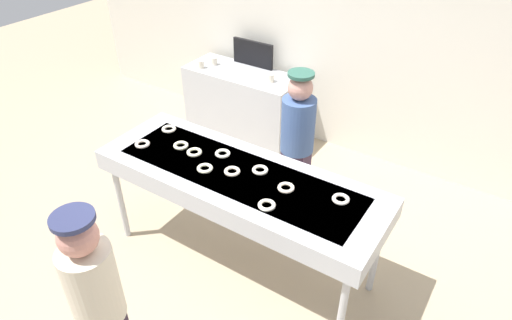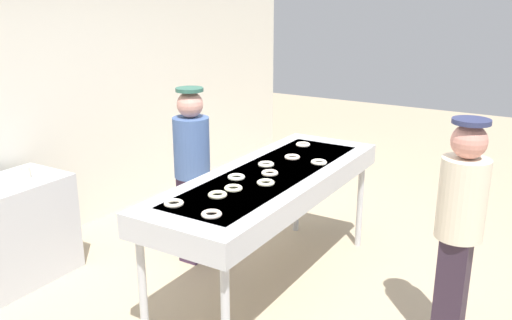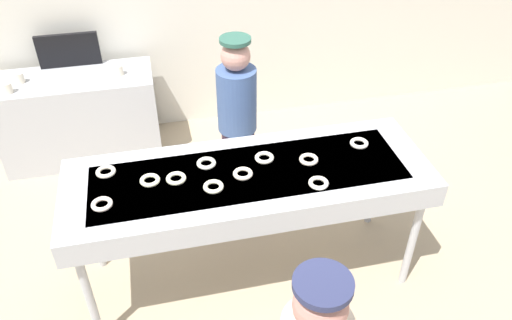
{
  "view_description": "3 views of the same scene",
  "coord_description": "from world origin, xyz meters",
  "px_view_note": "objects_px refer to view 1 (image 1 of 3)",
  "views": [
    {
      "loc": [
        1.69,
        -2.33,
        3.1
      ],
      "look_at": [
        0.09,
        0.12,
        1.08
      ],
      "focal_mm": 31.6,
      "sensor_mm": 36.0,
      "label": 1
    },
    {
      "loc": [
        -3.43,
        -1.97,
        2.29
      ],
      "look_at": [
        -0.08,
        0.08,
        1.09
      ],
      "focal_mm": 38.07,
      "sensor_mm": 36.0,
      "label": 2
    },
    {
      "loc": [
        -0.53,
        -2.53,
        3.05
      ],
      "look_at": [
        0.05,
        0.03,
        1.05
      ],
      "focal_mm": 35.59,
      "sensor_mm": 36.0,
      "label": 3
    }
  ],
  "objects_px": {
    "fryer_conveyor": "(239,182)",
    "worker_baker": "(297,142)",
    "sugar_donut_2": "(181,145)",
    "sugar_donut_9": "(286,188)",
    "sugar_donut_1": "(232,171)",
    "sugar_donut_6": "(142,144)",
    "sugar_donut_8": "(194,152)",
    "sugar_donut_3": "(341,199)",
    "paper_cup_0": "(214,61)",
    "sugar_donut_10": "(260,170)",
    "menu_display": "(253,53)",
    "paper_cup_1": "(271,78)",
    "sugar_donut_0": "(267,205)",
    "sugar_donut_7": "(205,168)",
    "paper_cup_2": "(201,64)",
    "prep_counter": "(243,103)",
    "sugar_donut_5": "(223,154)",
    "sugar_donut_4": "(169,129)"
  },
  "relations": [
    {
      "from": "sugar_donut_2",
      "to": "sugar_donut_1",
      "type": "bearing_deg",
      "value": -6.31
    },
    {
      "from": "sugar_donut_6",
      "to": "sugar_donut_9",
      "type": "height_order",
      "value": "same"
    },
    {
      "from": "sugar_donut_2",
      "to": "paper_cup_0",
      "type": "distance_m",
      "value": 2.11
    },
    {
      "from": "sugar_donut_9",
      "to": "sugar_donut_3",
      "type": "bearing_deg",
      "value": 14.28
    },
    {
      "from": "sugar_donut_0",
      "to": "sugar_donut_5",
      "type": "relative_size",
      "value": 1.0
    },
    {
      "from": "sugar_donut_1",
      "to": "paper_cup_1",
      "type": "bearing_deg",
      "value": 112.78
    },
    {
      "from": "sugar_donut_4",
      "to": "prep_counter",
      "type": "height_order",
      "value": "sugar_donut_4"
    },
    {
      "from": "sugar_donut_3",
      "to": "paper_cup_2",
      "type": "xyz_separation_m",
      "value": [
        -2.58,
        1.57,
        -0.1
      ]
    },
    {
      "from": "sugar_donut_1",
      "to": "paper_cup_0",
      "type": "distance_m",
      "value": 2.51
    },
    {
      "from": "fryer_conveyor",
      "to": "worker_baker",
      "type": "height_order",
      "value": "worker_baker"
    },
    {
      "from": "fryer_conveyor",
      "to": "sugar_donut_8",
      "type": "xyz_separation_m",
      "value": [
        -0.47,
        0.03,
        0.1
      ]
    },
    {
      "from": "sugar_donut_1",
      "to": "sugar_donut_5",
      "type": "xyz_separation_m",
      "value": [
        -0.21,
        0.16,
        0.0
      ]
    },
    {
      "from": "sugar_donut_6",
      "to": "worker_baker",
      "type": "relative_size",
      "value": 0.08
    },
    {
      "from": "sugar_donut_1",
      "to": "sugar_donut_7",
      "type": "relative_size",
      "value": 1.0
    },
    {
      "from": "sugar_donut_2",
      "to": "prep_counter",
      "type": "height_order",
      "value": "sugar_donut_2"
    },
    {
      "from": "sugar_donut_5",
      "to": "menu_display",
      "type": "relative_size",
      "value": 0.23
    },
    {
      "from": "sugar_donut_2",
      "to": "sugar_donut_9",
      "type": "bearing_deg",
      "value": -0.77
    },
    {
      "from": "fryer_conveyor",
      "to": "sugar_donut_0",
      "type": "distance_m",
      "value": 0.47
    },
    {
      "from": "sugar_donut_4",
      "to": "menu_display",
      "type": "xyz_separation_m",
      "value": [
        -0.35,
        1.92,
        0.02
      ]
    },
    {
      "from": "paper_cup_2",
      "to": "sugar_donut_5",
      "type": "bearing_deg",
      "value": -46.11
    },
    {
      "from": "sugar_donut_1",
      "to": "sugar_donut_6",
      "type": "height_order",
      "value": "same"
    },
    {
      "from": "paper_cup_1",
      "to": "paper_cup_2",
      "type": "height_order",
      "value": "same"
    },
    {
      "from": "sugar_donut_2",
      "to": "sugar_donut_4",
      "type": "xyz_separation_m",
      "value": [
        -0.28,
        0.15,
        0.0
      ]
    },
    {
      "from": "worker_baker",
      "to": "sugar_donut_10",
      "type": "bearing_deg",
      "value": 93.88
    },
    {
      "from": "sugar_donut_0",
      "to": "menu_display",
      "type": "height_order",
      "value": "menu_display"
    },
    {
      "from": "sugar_donut_0",
      "to": "sugar_donut_4",
      "type": "height_order",
      "value": "same"
    },
    {
      "from": "sugar_donut_2",
      "to": "prep_counter",
      "type": "relative_size",
      "value": 0.09
    },
    {
      "from": "sugar_donut_0",
      "to": "sugar_donut_2",
      "type": "xyz_separation_m",
      "value": [
        -1.04,
        0.26,
        0.0
      ]
    },
    {
      "from": "sugar_donut_5",
      "to": "paper_cup_2",
      "type": "height_order",
      "value": "sugar_donut_5"
    },
    {
      "from": "worker_baker",
      "to": "menu_display",
      "type": "relative_size",
      "value": 2.77
    },
    {
      "from": "sugar_donut_3",
      "to": "sugar_donut_8",
      "type": "height_order",
      "value": "same"
    },
    {
      "from": "sugar_donut_7",
      "to": "sugar_donut_10",
      "type": "relative_size",
      "value": 1.0
    },
    {
      "from": "sugar_donut_3",
      "to": "sugar_donut_4",
      "type": "distance_m",
      "value": 1.73
    },
    {
      "from": "paper_cup_0",
      "to": "menu_display",
      "type": "bearing_deg",
      "value": 29.96
    },
    {
      "from": "sugar_donut_2",
      "to": "sugar_donut_7",
      "type": "xyz_separation_m",
      "value": [
        0.38,
        -0.15,
        0.0
      ]
    },
    {
      "from": "prep_counter",
      "to": "sugar_donut_6",
      "type": "bearing_deg",
      "value": -80.55
    },
    {
      "from": "sugar_donut_2",
      "to": "worker_baker",
      "type": "distance_m",
      "value": 1.07
    },
    {
      "from": "sugar_donut_6",
      "to": "paper_cup_2",
      "type": "xyz_separation_m",
      "value": [
        -0.83,
        1.82,
        -0.1
      ]
    },
    {
      "from": "sugar_donut_7",
      "to": "paper_cup_2",
      "type": "relative_size",
      "value": 1.38
    },
    {
      "from": "sugar_donut_10",
      "to": "menu_display",
      "type": "relative_size",
      "value": 0.23
    },
    {
      "from": "sugar_donut_7",
      "to": "sugar_donut_8",
      "type": "height_order",
      "value": "same"
    },
    {
      "from": "sugar_donut_2",
      "to": "sugar_donut_5",
      "type": "height_order",
      "value": "same"
    },
    {
      "from": "sugar_donut_3",
      "to": "paper_cup_0",
      "type": "distance_m",
      "value": 3.06
    },
    {
      "from": "sugar_donut_2",
      "to": "sugar_donut_7",
      "type": "height_order",
      "value": "same"
    },
    {
      "from": "sugar_donut_0",
      "to": "sugar_donut_6",
      "type": "height_order",
      "value": "same"
    },
    {
      "from": "sugar_donut_1",
      "to": "menu_display",
      "type": "distance_m",
      "value": 2.46
    },
    {
      "from": "sugar_donut_8",
      "to": "paper_cup_0",
      "type": "bearing_deg",
      "value": 123.35
    },
    {
      "from": "sugar_donut_10",
      "to": "paper_cup_2",
      "type": "relative_size",
      "value": 1.38
    },
    {
      "from": "sugar_donut_6",
      "to": "menu_display",
      "type": "distance_m",
      "value": 2.27
    },
    {
      "from": "sugar_donut_3",
      "to": "paper_cup_0",
      "type": "bearing_deg",
      "value": 145.21
    }
  ]
}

